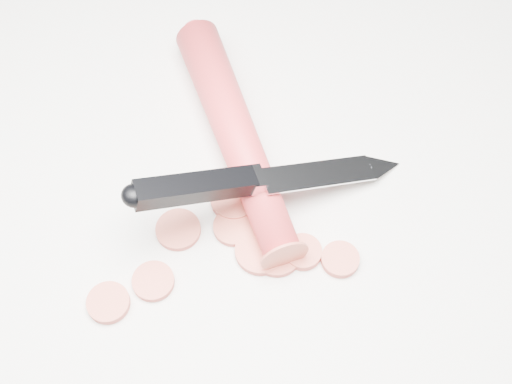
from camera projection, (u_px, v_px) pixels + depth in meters
ground at (208, 212)px, 0.56m from camera, size 2.40×2.40×0.00m
carrot at (237, 136)px, 0.57m from camera, size 0.11×0.22×0.03m
carrot_slice_0 at (108, 303)px, 0.52m from camera, size 0.03×0.03×0.01m
carrot_slice_1 at (277, 253)px, 0.54m from camera, size 0.04×0.04×0.01m
carrot_slice_2 at (178, 230)px, 0.55m from camera, size 0.03×0.03×0.01m
carrot_slice_3 at (234, 227)px, 0.55m from camera, size 0.03×0.03×0.01m
carrot_slice_4 at (234, 200)px, 0.56m from camera, size 0.04×0.04×0.01m
carrot_slice_5 at (153, 281)px, 0.53m from camera, size 0.03×0.03×0.01m
carrot_slice_6 at (340, 259)px, 0.53m from camera, size 0.03×0.03×0.01m
carrot_slice_7 at (303, 252)px, 0.54m from camera, size 0.03×0.03×0.01m
carrot_slice_8 at (261, 251)px, 0.54m from camera, size 0.04×0.04×0.01m
kitchen_knife at (272, 176)px, 0.53m from camera, size 0.22×0.10×0.07m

